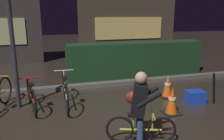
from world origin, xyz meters
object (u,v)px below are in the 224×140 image
(parked_bike_center_left, at_px, (31,96))
(parked_bike_center_right, at_px, (65,91))
(traffic_cone_near, at_px, (172,101))
(blue_crate, at_px, (195,97))
(traffic_cone_far, at_px, (168,86))
(closed_umbrella, at_px, (214,89))
(cyclist, at_px, (140,108))
(street_post, at_px, (14,56))

(parked_bike_center_left, bearing_deg, parked_bike_center_right, -102.02)
(traffic_cone_near, bearing_deg, blue_crate, 24.39)
(traffic_cone_far, bearing_deg, closed_umbrella, -46.46)
(closed_umbrella, bearing_deg, cyclist, -9.92)
(street_post, height_order, parked_bike_center_right, street_post)
(parked_bike_center_right, xyz_separation_m, traffic_cone_far, (2.61, -0.14, -0.07))
(closed_umbrella, bearing_deg, traffic_cone_near, -26.11)
(street_post, xyz_separation_m, parked_bike_center_right, (1.06, -0.21, -0.86))
(street_post, height_order, traffic_cone_far, street_post)
(street_post, bearing_deg, parked_bike_center_right, -11.03)
(parked_bike_center_left, height_order, cyclist, cyclist)
(closed_umbrella, bearing_deg, street_post, -47.78)
(street_post, distance_m, traffic_cone_near, 3.62)
(blue_crate, bearing_deg, parked_bike_center_left, 169.35)
(traffic_cone_far, xyz_separation_m, closed_umbrella, (0.76, -0.80, 0.12))
(traffic_cone_near, bearing_deg, cyclist, -142.92)
(parked_bike_center_right, height_order, closed_umbrella, closed_umbrella)
(blue_crate, xyz_separation_m, cyclist, (-2.01, -1.25, 0.48))
(street_post, distance_m, parked_bike_center_right, 1.38)
(cyclist, bearing_deg, blue_crate, 50.27)
(parked_bike_center_left, distance_m, traffic_cone_near, 3.15)
(parked_bike_center_right, distance_m, traffic_cone_near, 2.44)
(cyclist, bearing_deg, traffic_cone_near, 55.41)
(street_post, height_order, parked_bike_center_left, street_post)
(blue_crate, bearing_deg, closed_umbrella, -38.63)
(parked_bike_center_left, relative_size, blue_crate, 3.38)
(traffic_cone_far, distance_m, cyclist, 2.41)
(traffic_cone_near, height_order, cyclist, cyclist)
(street_post, xyz_separation_m, parked_bike_center_left, (0.30, -0.18, -0.91))
(traffic_cone_near, distance_m, closed_umbrella, 1.21)
(blue_crate, height_order, cyclist, cyclist)
(traffic_cone_near, relative_size, closed_umbrella, 0.72)
(closed_umbrella, bearing_deg, parked_bike_center_left, -46.45)
(traffic_cone_near, height_order, closed_umbrella, closed_umbrella)
(blue_crate, relative_size, cyclist, 0.35)
(parked_bike_center_right, bearing_deg, cyclist, -150.34)
(parked_bike_center_right, bearing_deg, blue_crate, -101.52)
(traffic_cone_near, relative_size, cyclist, 0.49)
(street_post, bearing_deg, traffic_cone_far, -5.37)
(cyclist, height_order, closed_umbrella, cyclist)
(street_post, height_order, blue_crate, street_post)
(parked_bike_center_left, xyz_separation_m, traffic_cone_near, (2.95, -1.12, -0.02))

